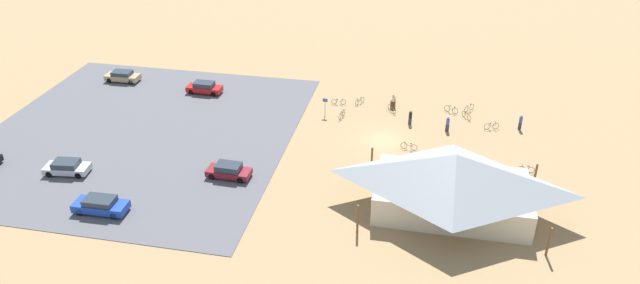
% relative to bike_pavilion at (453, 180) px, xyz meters
% --- Properties ---
extents(ground, '(160.00, 160.00, 0.00)m').
position_rel_bike_pavilion_xyz_m(ground, '(7.05, -11.17, -3.08)').
color(ground, '#9E7F56').
rests_on(ground, ground).
extents(parking_lot_asphalt, '(32.77, 34.98, 0.05)m').
position_rel_bike_pavilion_xyz_m(parking_lot_asphalt, '(33.16, -7.56, -3.06)').
color(parking_lot_asphalt, '#56565B').
rests_on(parking_lot_asphalt, ground).
extents(bike_pavilion, '(15.39, 9.84, 5.59)m').
position_rel_bike_pavilion_xyz_m(bike_pavilion, '(0.00, 0.00, 0.00)').
color(bike_pavilion, beige).
rests_on(bike_pavilion, ground).
extents(trash_bin, '(0.60, 0.60, 0.90)m').
position_rel_bike_pavilion_xyz_m(trash_bin, '(6.78, -19.26, -2.63)').
color(trash_bin, brown).
rests_on(trash_bin, ground).
extents(lot_sign, '(0.56, 0.08, 2.20)m').
position_rel_bike_pavilion_xyz_m(lot_sign, '(14.25, -15.80, -1.67)').
color(lot_sign, '#99999E').
rests_on(lot_sign, ground).
extents(bicycle_green_yard_front, '(0.55, 1.73, 0.86)m').
position_rel_bike_pavilion_xyz_m(bicycle_green_yard_front, '(12.25, -15.55, -2.69)').
color(bicycle_green_yard_front, black).
rests_on(bicycle_green_yard_front, ground).
extents(bicycle_purple_edge_south, '(1.65, 0.64, 0.90)m').
position_rel_bike_pavilion_xyz_m(bicycle_purple_edge_south, '(-4.36, -16.05, -2.69)').
color(bicycle_purple_edge_south, black).
rests_on(bicycle_purple_edge_south, ground).
extents(bicycle_orange_yard_right, '(1.08, 1.42, 0.84)m').
position_rel_bike_pavilion_xyz_m(bicycle_orange_yard_right, '(6.78, -18.19, -2.69)').
color(bicycle_orange_yard_right, black).
rests_on(bicycle_orange_yard_right, ground).
extents(bicycle_red_by_bin, '(1.77, 0.50, 0.85)m').
position_rel_bike_pavilion_xyz_m(bicycle_red_by_bin, '(4.25, -9.80, -2.71)').
color(bicycle_red_by_bin, black).
rests_on(bicycle_red_by_bin, ground).
extents(bicycle_black_back_row, '(0.62, 1.56, 0.82)m').
position_rel_bike_pavilion_xyz_m(bicycle_black_back_row, '(6.76, -20.80, -2.72)').
color(bicycle_black_back_row, black).
rests_on(bicycle_black_back_row, ground).
extents(bicycle_silver_front_row, '(1.64, 0.48, 0.78)m').
position_rel_bike_pavilion_xyz_m(bicycle_silver_front_row, '(-7.17, -7.57, -2.72)').
color(bicycle_silver_front_row, black).
rests_on(bicycle_silver_front_row, ground).
extents(bicycle_white_trailside, '(1.17, 1.43, 0.88)m').
position_rel_bike_pavilion_xyz_m(bicycle_white_trailside, '(-2.02, -20.11, -2.68)').
color(bicycle_white_trailside, black).
rests_on(bicycle_white_trailside, ground).
extents(bicycle_blue_edge_north, '(1.72, 0.48, 0.76)m').
position_rel_bike_pavilion_xyz_m(bicycle_blue_edge_north, '(13.19, -18.91, -2.73)').
color(bicycle_blue_edge_north, black).
rests_on(bicycle_blue_edge_north, ground).
extents(bicycle_yellow_yard_left, '(0.99, 1.45, 0.78)m').
position_rel_bike_pavilion_xyz_m(bicycle_yellow_yard_left, '(-1.70, -18.19, -2.72)').
color(bicycle_yellow_yard_left, black).
rests_on(bicycle_yellow_yard_left, ground).
extents(bicycle_teal_near_sign, '(1.59, 0.81, 0.86)m').
position_rel_bike_pavilion_xyz_m(bicycle_teal_near_sign, '(0.02, -19.35, -2.69)').
color(bicycle_teal_near_sign, black).
rests_on(bicycle_teal_near_sign, ground).
extents(bicycle_green_yard_center, '(0.90, 1.47, 0.78)m').
position_rel_bike_pavilion_xyz_m(bicycle_green_yard_center, '(10.76, -19.58, -2.73)').
color(bicycle_green_yard_center, black).
rests_on(bicycle_green_yard_center, ground).
extents(bicycle_purple_lone_east, '(0.61, 1.61, 0.79)m').
position_rel_bike_pavilion_xyz_m(bicycle_purple_lone_east, '(6.91, -5.12, -2.72)').
color(bicycle_purple_lone_east, black).
rests_on(bicycle_purple_lone_east, ground).
extents(car_silver_inner_stall, '(4.42, 2.35, 1.34)m').
position_rel_bike_pavilion_xyz_m(car_silver_inner_stall, '(36.26, 1.36, -2.36)').
color(car_silver_inner_stall, '#BCBCC1').
rests_on(car_silver_inner_stall, parking_lot_asphalt).
extents(car_red_far_end, '(4.34, 1.77, 1.41)m').
position_rel_bike_pavilion_xyz_m(car_red_far_end, '(30.05, -18.78, -2.33)').
color(car_red_far_end, red).
rests_on(car_red_far_end, parking_lot_asphalt).
extents(car_tan_near_entry, '(4.37, 1.88, 1.36)m').
position_rel_bike_pavilion_xyz_m(car_tan_near_entry, '(41.73, -20.10, -2.35)').
color(car_tan_near_entry, tan).
rests_on(car_tan_near_entry, parking_lot_asphalt).
extents(car_blue_end_stall, '(4.74, 1.98, 1.41)m').
position_rel_bike_pavilion_xyz_m(car_blue_end_stall, '(29.84, 6.45, -2.32)').
color(car_blue_end_stall, '#1E42B2').
rests_on(car_blue_end_stall, parking_lot_asphalt).
extents(car_maroon_back_corner, '(4.25, 1.89, 1.40)m').
position_rel_bike_pavilion_xyz_m(car_maroon_back_corner, '(20.76, -1.10, -2.34)').
color(car_maroon_back_corner, maroon).
rests_on(car_maroon_back_corner, parking_lot_asphalt).
extents(visitor_crossing_yard, '(0.36, 0.37, 1.76)m').
position_rel_bike_pavilion_xyz_m(visitor_crossing_yard, '(-7.40, -16.64, -2.16)').
color(visitor_crossing_yard, '#2D3347').
rests_on(visitor_crossing_yard, ground).
extents(visitor_near_lot, '(0.36, 0.40, 1.72)m').
position_rel_bike_pavilion_xyz_m(visitor_near_lot, '(4.52, -15.49, -2.18)').
color(visitor_near_lot, '#2D3347').
rests_on(visitor_near_lot, ground).
extents(visitor_by_pavilion, '(0.40, 0.39, 1.74)m').
position_rel_bike_pavilion_xyz_m(visitor_by_pavilion, '(0.42, -14.67, -2.17)').
color(visitor_by_pavilion, '#2D3347').
rests_on(visitor_by_pavilion, ground).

